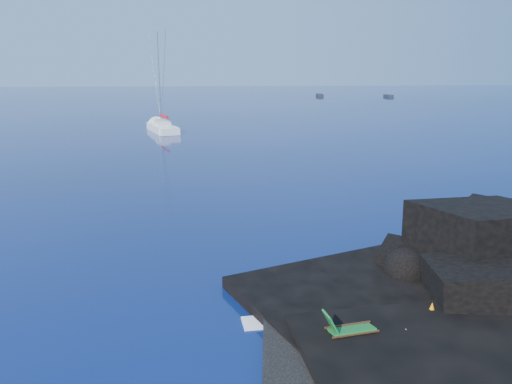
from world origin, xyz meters
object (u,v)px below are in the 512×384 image
sailboat (162,131)px  distant_boat_a (320,96)px  deck_chair (352,323)px  marker_cone (432,310)px  sunbather (391,334)px  distant_boat_b (388,97)px

sailboat → distant_boat_a: bearing=45.2°
deck_chair → marker_cone: 3.28m
sailboat → deck_chair: sailboat is taller
distant_boat_a → sailboat: bearing=-112.0°
marker_cone → distant_boat_a: (22.65, 125.83, -0.61)m
distant_boat_a → sunbather: bearing=-96.4°
distant_boat_b → sunbather: bearing=-107.8°
sunbather → distant_boat_b: size_ratio=0.34×
distant_boat_b → distant_boat_a: bearing=166.8°
deck_chair → sunbather: 1.29m
sunbather → distant_boat_a: 129.40m
sailboat → marker_cone: bearing=-93.3°
distant_boat_a → distant_boat_b: size_ratio=1.08×
deck_chair → sunbather: bearing=-13.2°
deck_chair → sailboat: bearing=91.2°
distant_boat_a → distant_boat_b: distant_boat_a is taller
distant_boat_a → distant_boat_b: 18.81m
sunbather → deck_chair: bearing=172.9°
marker_cone → distant_boat_a: size_ratio=0.10×
sunbather → marker_cone: 2.20m
deck_chair → distant_boat_a: (25.70, 127.00, -0.90)m
deck_chair → marker_cone: (3.05, 1.17, -0.29)m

